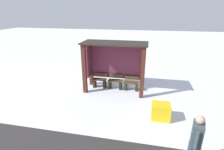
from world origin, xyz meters
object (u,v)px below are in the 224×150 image
bench_center_inside (115,83)px  bench_right_inside (131,84)px  grit_bin (161,111)px  bench_left_inside (100,82)px  person_walking (196,139)px  bus_shelter (113,59)px

bench_center_inside → bench_right_inside: size_ratio=1.00×
bench_center_inside → grit_bin: bearing=-46.9°
bench_center_inside → bench_left_inside: bearing=180.0°
grit_bin → person_walking: bearing=-72.7°
bus_shelter → person_walking: size_ratio=1.94×
person_walking → bench_left_inside: bearing=129.7°
bus_shelter → bench_right_inside: 1.66m
bench_left_inside → bench_right_inside: (1.73, 0.00, -0.01)m
bench_left_inside → grit_bin: (3.10, -2.39, -0.00)m
bench_center_inside → person_walking: (2.91, -4.55, 0.63)m
bench_center_inside → person_walking: bearing=-57.4°
bus_shelter → bench_left_inside: (-0.76, 0.04, -1.33)m
bench_right_inside → bench_center_inside: bearing=-180.0°
bus_shelter → bench_left_inside: 1.53m
bench_right_inside → person_walking: size_ratio=0.47×
person_walking → grit_bin: 2.36m
bench_left_inside → person_walking: 5.95m
bench_center_inside → grit_bin: bench_center_inside is taller
bench_left_inside → bench_center_inside: (0.87, -0.00, 0.00)m
bus_shelter → bench_right_inside: bus_shelter is taller
bench_left_inside → bench_right_inside: bench_left_inside is taller
bench_center_inside → grit_bin: (2.24, -2.39, -0.01)m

